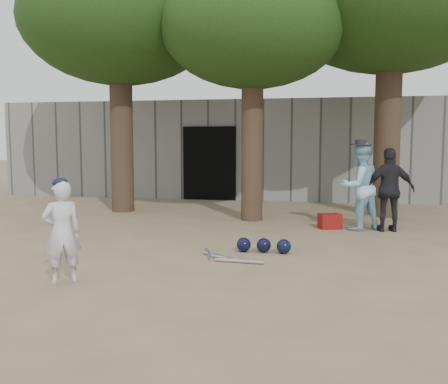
% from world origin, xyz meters
% --- Properties ---
extents(ground, '(70.00, 70.00, 0.00)m').
position_xyz_m(ground, '(0.00, 0.00, 0.00)').
color(ground, '#937C5E').
rests_on(ground, ground).
extents(boy_player, '(0.56, 0.53, 1.28)m').
position_xyz_m(boy_player, '(-1.00, -1.23, 0.64)').
color(boy_player, silver).
rests_on(boy_player, ground).
extents(spectator_blue, '(1.05, 0.99, 1.73)m').
position_xyz_m(spectator_blue, '(2.87, 3.39, 0.86)').
color(spectator_blue, '#98D0EC').
rests_on(spectator_blue, ground).
extents(spectator_dark, '(1.02, 0.57, 1.64)m').
position_xyz_m(spectator_dark, '(3.43, 3.31, 0.82)').
color(spectator_dark, black).
rests_on(spectator_dark, ground).
extents(red_bag, '(0.50, 0.44, 0.30)m').
position_xyz_m(red_bag, '(2.31, 3.40, 0.15)').
color(red_bag, maroon).
rests_on(red_bag, ground).
extents(back_building, '(16.00, 5.24, 3.00)m').
position_xyz_m(back_building, '(-0.00, 10.33, 1.50)').
color(back_building, gray).
rests_on(back_building, ground).
extents(helmet_row, '(0.87, 0.25, 0.23)m').
position_xyz_m(helmet_row, '(1.25, 0.96, 0.11)').
color(helmet_row, black).
rests_on(helmet_row, ground).
extents(bat_pile, '(1.05, 0.76, 0.06)m').
position_xyz_m(bat_pile, '(0.72, 0.39, 0.03)').
color(bat_pile, '#A9ABB0').
rests_on(bat_pile, ground).
extents(tree_row, '(11.40, 5.80, 6.69)m').
position_xyz_m(tree_row, '(0.74, 5.02, 4.69)').
color(tree_row, brown).
rests_on(tree_row, ground).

